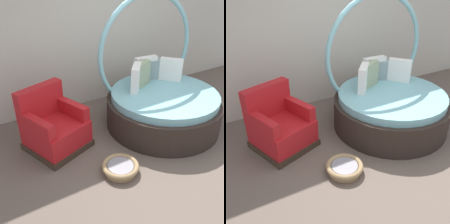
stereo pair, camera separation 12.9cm
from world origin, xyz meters
The scene contains 5 objects.
ground_plane centered at (0.00, 0.00, -0.01)m, with size 8.00×8.00×0.02m, color #66564C.
back_wall centered at (0.00, 2.31, 1.56)m, with size 8.00×0.12×3.13m, color beige.
round_daybed centered at (0.42, 0.89, 0.42)m, with size 1.93×1.93×2.13m.
red_armchair centered at (-1.41, 1.16, 0.33)m, with size 1.02×1.02×0.94m.
pet_basket centered at (-0.86, 0.14, 0.07)m, with size 0.51×0.51×0.13m.
Camera 2 is at (-2.27, -2.22, 2.51)m, focal length 42.57 mm.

